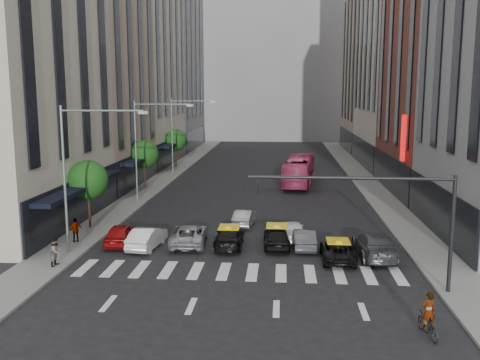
% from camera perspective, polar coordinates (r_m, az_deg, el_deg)
% --- Properties ---
extents(ground, '(160.00, 160.00, 0.00)m').
position_cam_1_polar(ground, '(28.92, -0.05, -10.75)').
color(ground, black).
rests_on(ground, ground).
extents(sidewalk_left, '(3.00, 96.00, 0.15)m').
position_cam_1_polar(sidewalk_left, '(59.50, -8.80, -0.26)').
color(sidewalk_left, slate).
rests_on(sidewalk_left, ground).
extents(sidewalk_right, '(3.00, 96.00, 0.15)m').
position_cam_1_polar(sidewalk_right, '(58.66, 13.63, -0.55)').
color(sidewalk_right, slate).
rests_on(sidewalk_right, ground).
extents(building_left_a, '(8.00, 18.00, 28.00)m').
position_cam_1_polar(building_left_a, '(42.81, -22.82, 14.11)').
color(building_left_a, beige).
rests_on(building_left_a, ground).
extents(building_left_b, '(8.00, 16.00, 24.00)m').
position_cam_1_polar(building_left_b, '(58.34, -14.93, 11.11)').
color(building_left_b, tan).
rests_on(building_left_b, ground).
extents(building_left_c, '(8.00, 20.00, 36.00)m').
position_cam_1_polar(building_left_c, '(75.96, -10.48, 15.35)').
color(building_left_c, beige).
rests_on(building_left_c, ground).
extents(building_left_d, '(8.00, 18.00, 30.00)m').
position_cam_1_polar(building_left_d, '(94.17, -7.38, 12.42)').
color(building_left_d, gray).
rests_on(building_left_d, ground).
extents(building_right_b, '(8.00, 18.00, 26.00)m').
position_cam_1_polar(building_right_b, '(56.13, 20.31, 11.95)').
color(building_right_b, brown).
rests_on(building_right_b, ground).
extents(building_right_c, '(8.00, 20.00, 40.00)m').
position_cam_1_polar(building_right_c, '(75.22, 16.60, 16.72)').
color(building_right_c, beige).
rests_on(building_right_c, ground).
extents(building_right_d, '(8.00, 18.00, 28.00)m').
position_cam_1_polar(building_right_d, '(93.33, 13.98, 11.63)').
color(building_right_d, tan).
rests_on(building_right_d, ground).
extents(building_far, '(30.00, 10.00, 36.00)m').
position_cam_1_polar(building_far, '(112.37, 3.53, 13.51)').
color(building_far, gray).
rests_on(building_far, ground).
extents(tree_near, '(2.88, 2.88, 4.95)m').
position_cam_1_polar(tree_near, '(40.11, -15.91, -0.00)').
color(tree_near, black).
rests_on(tree_near, sidewalk_left).
extents(tree_mid, '(2.88, 2.88, 4.95)m').
position_cam_1_polar(tree_mid, '(55.23, -10.15, 2.71)').
color(tree_mid, black).
rests_on(tree_mid, sidewalk_left).
extents(tree_far, '(2.88, 2.88, 4.95)m').
position_cam_1_polar(tree_far, '(70.74, -6.88, 4.24)').
color(tree_far, black).
rests_on(tree_far, sidewalk_left).
extents(streetlamp_near, '(5.38, 0.25, 9.00)m').
position_cam_1_polar(streetlamp_near, '(33.62, -16.81, 2.07)').
color(streetlamp_near, gray).
rests_on(streetlamp_near, sidewalk_left).
extents(streetlamp_mid, '(5.38, 0.25, 9.00)m').
position_cam_1_polar(streetlamp_mid, '(48.79, -10.00, 4.50)').
color(streetlamp_mid, gray).
rests_on(streetlamp_mid, sidewalk_left).
extents(streetlamp_far, '(5.38, 0.25, 9.00)m').
position_cam_1_polar(streetlamp_far, '(64.36, -6.44, 5.75)').
color(streetlamp_far, gray).
rests_on(streetlamp_far, sidewalk_left).
extents(traffic_signal, '(10.10, 0.20, 6.00)m').
position_cam_1_polar(traffic_signal, '(27.20, 16.16, -2.62)').
color(traffic_signal, black).
rests_on(traffic_signal, ground).
extents(liberty_sign, '(0.30, 0.70, 4.00)m').
position_cam_1_polar(liberty_sign, '(48.36, 17.03, 4.31)').
color(liberty_sign, red).
rests_on(liberty_sign, ground).
extents(car_red, '(1.88, 4.14, 1.38)m').
position_cam_1_polar(car_red, '(36.25, -12.56, -5.64)').
color(car_red, maroon).
rests_on(car_red, ground).
extents(car_white_front, '(1.90, 4.29, 1.37)m').
position_cam_1_polar(car_white_front, '(35.12, -9.88, -6.05)').
color(car_white_front, silver).
rests_on(car_white_front, ground).
extents(car_silver, '(2.64, 5.05, 1.36)m').
position_cam_1_polar(car_silver, '(35.41, -5.49, -5.83)').
color(car_silver, '#A1A0A6').
rests_on(car_silver, ground).
extents(taxi_left, '(1.86, 4.48, 1.29)m').
position_cam_1_polar(taxi_left, '(34.83, -1.14, -6.11)').
color(taxi_left, black).
rests_on(taxi_left, ground).
extents(taxi_center, '(1.85, 4.23, 1.42)m').
position_cam_1_polar(taxi_center, '(34.75, 3.95, -6.05)').
color(taxi_center, black).
rests_on(taxi_center, ground).
extents(car_grey_mid, '(1.44, 3.90, 1.28)m').
position_cam_1_polar(car_grey_mid, '(34.79, 6.87, -6.20)').
color(car_grey_mid, '#42434A').
rests_on(car_grey_mid, ground).
extents(taxi_right, '(1.96, 4.21, 1.17)m').
position_cam_1_polar(taxi_right, '(32.66, 10.39, -7.44)').
color(taxi_right, black).
rests_on(taxi_right, ground).
extents(car_grey_curb, '(2.32, 5.28, 1.51)m').
position_cam_1_polar(car_grey_curb, '(33.72, 14.13, -6.73)').
color(car_grey_curb, '#3E4045').
rests_on(car_grey_curb, ground).
extents(car_row2_left, '(1.65, 3.84, 1.23)m').
position_cam_1_polar(car_row2_left, '(40.22, 0.46, -4.03)').
color(car_row2_left, '#9D9DA2').
rests_on(car_row2_left, ground).
extents(car_row2_right, '(2.21, 4.38, 1.22)m').
position_cam_1_polar(car_row2_right, '(36.76, 5.55, -5.37)').
color(car_row2_right, white).
rests_on(car_row2_right, ground).
extents(bus, '(3.87, 11.25, 3.07)m').
position_cam_1_polar(bus, '(57.78, 6.31, 0.98)').
color(bus, '#BD3764').
rests_on(bus, ground).
extents(motorcycle, '(0.97, 1.97, 0.99)m').
position_cam_1_polar(motorcycle, '(24.04, 19.39, -14.36)').
color(motorcycle, black).
rests_on(motorcycle, ground).
extents(rider, '(0.66, 0.49, 1.66)m').
position_cam_1_polar(rider, '(23.55, 19.57, -11.39)').
color(rider, gray).
rests_on(rider, motorcycle).
extents(pedestrian_near, '(0.73, 0.88, 1.63)m').
position_cam_1_polar(pedestrian_near, '(32.42, -19.03, -7.23)').
color(pedestrian_near, gray).
rests_on(pedestrian_near, sidewalk_left).
extents(pedestrian_far, '(1.00, 0.79, 1.59)m').
position_cam_1_polar(pedestrian_far, '(36.95, -17.13, -5.14)').
color(pedestrian_far, gray).
rests_on(pedestrian_far, sidewalk_left).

